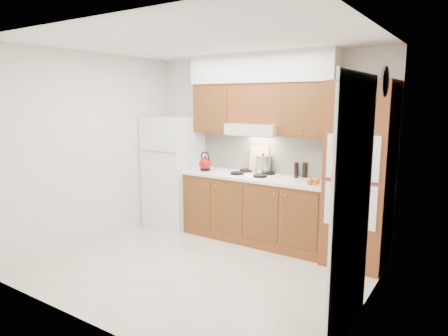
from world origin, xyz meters
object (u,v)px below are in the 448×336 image
at_px(oven_cabinet, 360,175).
at_px(fridge, 174,172).
at_px(stock_pot, 263,164).
at_px(kettle, 205,164).

bearing_deg(oven_cabinet, fridge, -179.30).
bearing_deg(oven_cabinet, stock_pot, 171.94).
xyz_separation_m(oven_cabinet, kettle, (-2.22, -0.06, -0.06)).
xyz_separation_m(fridge, oven_cabinet, (2.85, 0.03, 0.24)).
bearing_deg(kettle, stock_pot, 0.14).
relative_size(oven_cabinet, stock_pot, 9.67).
height_order(fridge, oven_cabinet, oven_cabinet).
xyz_separation_m(oven_cabinet, stock_pot, (-1.39, 0.20, -0.02)).
height_order(fridge, stock_pot, fridge).
bearing_deg(fridge, stock_pot, 9.07).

